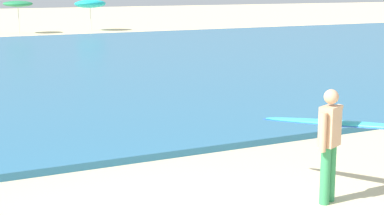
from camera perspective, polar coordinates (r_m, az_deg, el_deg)
surfer_with_board at (r=9.63m, az=13.10°, el=-2.24°), size 1.49×2.72×1.73m
beach_umbrella_3 at (r=43.04m, az=-15.67°, el=9.18°), size 1.92×1.93×2.17m
beach_umbrella_4 at (r=44.69m, az=-9.32°, el=9.40°), size 2.18×2.21×2.22m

